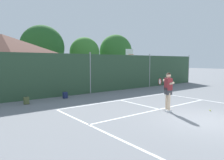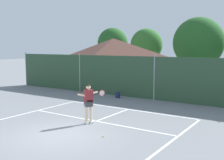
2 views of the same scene
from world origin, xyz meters
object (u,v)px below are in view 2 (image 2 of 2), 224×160
tennis_player (89,100)px  backpack_olive (86,93)px  tennis_ball (103,136)px  backpack_navy (118,95)px

tennis_player → backpack_olive: size_ratio=4.01×
tennis_player → tennis_ball: (1.69, -1.21, -1.08)m
tennis_player → backpack_navy: size_ratio=4.01×
tennis_ball → backpack_olive: backpack_olive is taller
tennis_player → backpack_navy: 6.73m
tennis_ball → backpack_olive: 9.64m
backpack_olive → backpack_navy: bearing=8.7°
tennis_ball → backpack_olive: size_ratio=0.14×
backpack_olive → backpack_navy: size_ratio=1.00×
backpack_olive → tennis_ball: bearing=-47.1°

